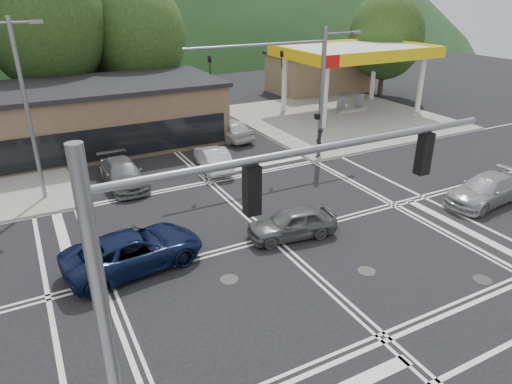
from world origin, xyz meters
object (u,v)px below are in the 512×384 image
car_queue_b (229,129)px  car_grey_center (292,223)px  pedestrian (319,143)px  car_queue_a (213,158)px  car_silver_east (486,190)px  car_blue_west (134,250)px  car_northbound (122,174)px

car_queue_b → car_grey_center: bearing=68.0°
car_grey_center → pedestrian: bearing=146.8°
car_queue_a → pedestrian: bearing=174.4°
car_grey_center → car_silver_east: bearing=89.5°
car_blue_west → car_silver_east: (17.35, -2.43, -0.04)m
car_silver_east → car_queue_a: bearing=-142.5°
pedestrian → car_queue_b: bearing=-101.4°
car_blue_west → car_queue_a: bearing=-46.7°
car_blue_west → car_silver_east: car_blue_west is taller
car_queue_a → car_grey_center: bearing=96.0°
car_grey_center → car_northbound: car_northbound is taller
car_silver_east → car_queue_b: (-7.10, 15.92, 0.07)m
car_grey_center → car_northbound: bearing=-142.3°
car_grey_center → car_queue_b: (3.51, 14.31, 0.11)m
car_queue_a → pedestrian: pedestrian is taller
car_blue_west → car_queue_a: size_ratio=1.29×
car_queue_a → car_northbound: size_ratio=0.87×
car_grey_center → car_silver_east: 10.73m
car_grey_center → car_queue_a: (0.16, 9.30, 0.01)m
car_northbound → pedestrian: bearing=-9.3°
car_queue_a → car_queue_b: 6.03m
car_blue_west → car_grey_center: bearing=-104.5°
pedestrian → car_queue_a: bearing=-51.2°
car_queue_b → pedestrian: (3.35, -6.51, 0.31)m
car_silver_east → pedestrian: size_ratio=2.60×
pedestrian → car_northbound: bearing=-45.7°
car_blue_west → car_grey_center: car_blue_west is taller
car_grey_center → pedestrian: (6.86, 7.80, 0.41)m
car_queue_b → pedestrian: 7.33m
car_queue_a → car_northbound: (-5.44, 0.00, 0.01)m
car_blue_west → car_queue_b: car_queue_b is taller
car_blue_west → car_queue_b: (10.25, 13.49, 0.03)m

